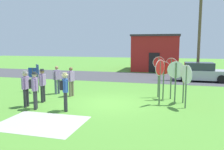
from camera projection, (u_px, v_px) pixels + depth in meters
name	position (u px, v px, depth m)	size (l,w,h in m)	color
ground_plane	(110.00, 103.00, 11.68)	(80.00, 80.00, 0.00)	#518E33
street_asphalt	(138.00, 77.00, 20.96)	(60.00, 6.40, 0.01)	#424247
concrete_path	(41.00, 123.00, 8.80)	(3.20, 2.40, 0.01)	#ADAAA3
building_background	(156.00, 53.00, 26.61)	(5.20, 5.61, 4.03)	#B2231E
utility_pole	(200.00, 25.00, 19.24)	(1.80, 0.24, 8.84)	brown
parked_car_on_street	(201.00, 73.00, 18.75)	(4.31, 2.04, 1.51)	#A5A8AD
stop_sign_far_back	(176.00, 75.00, 11.24)	(0.83, 0.17, 2.17)	#51664C
stop_sign_tallest	(164.00, 74.00, 12.26)	(0.71, 0.17, 2.08)	#51664C
stop_sign_nearest	(184.00, 78.00, 11.60)	(0.21, 0.87, 1.94)	#51664C
stop_sign_rear_right	(171.00, 71.00, 12.42)	(0.65, 0.44, 2.26)	#51664C
stop_sign_center_cluster	(159.00, 70.00, 12.87)	(0.65, 0.16, 2.30)	#51664C
stop_sign_leaning_right	(186.00, 79.00, 10.63)	(0.45, 0.78, 2.05)	#51664C
stop_sign_rear_left	(160.00, 74.00, 11.20)	(0.40, 0.70, 2.25)	#51664C
person_in_dark_shirt	(34.00, 88.00, 10.53)	(0.44, 0.53, 1.74)	#2D2D33
person_in_blue	(65.00, 89.00, 10.22)	(0.46, 0.49, 1.74)	#2D2D33
person_on_left	(26.00, 87.00, 10.91)	(0.32, 0.57, 1.74)	#2D2D33
person_in_teal	(43.00, 83.00, 11.83)	(0.32, 0.57, 1.74)	#2D2D33
person_near_signs	(71.00, 80.00, 13.16)	(0.31, 0.55, 1.69)	#7A6B56
person_with_sunhat	(57.00, 78.00, 13.81)	(0.34, 0.53, 1.69)	#4C5670
info_panel_leftmost	(33.00, 75.00, 14.58)	(0.60, 0.07, 1.51)	#4C4C51
info_panel_middle	(38.00, 73.00, 14.20)	(0.45, 0.43, 1.75)	#4C4C51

